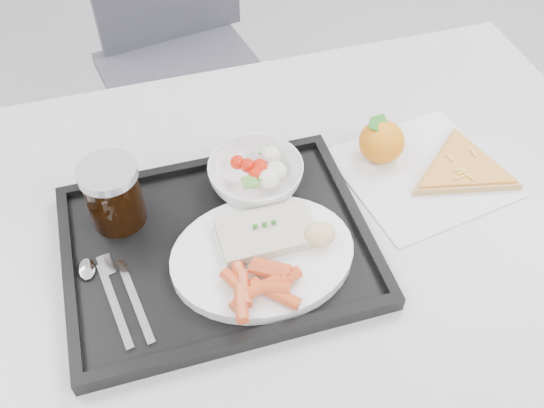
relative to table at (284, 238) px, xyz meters
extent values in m
cube|color=#B6B6B9|center=(0.00, 0.00, 0.05)|extent=(1.20, 0.80, 0.03)
cylinder|color=#47474C|center=(-0.54, 0.34, -0.32)|extent=(0.04, 0.04, 0.72)
cylinder|color=#47474C|center=(0.54, 0.34, -0.32)|extent=(0.04, 0.04, 0.72)
cube|color=#393941|center=(-0.04, 0.79, -0.23)|extent=(0.49, 0.49, 0.04)
cylinder|color=#47474C|center=(-0.22, 0.61, -0.47)|extent=(0.03, 0.03, 0.43)
cylinder|color=#47474C|center=(0.14, 0.61, -0.47)|extent=(0.03, 0.03, 0.43)
cylinder|color=#47474C|center=(-0.22, 0.97, -0.47)|extent=(0.03, 0.03, 0.43)
cylinder|color=#47474C|center=(0.14, 0.97, -0.47)|extent=(0.03, 0.03, 0.43)
cube|color=black|center=(-0.12, -0.04, 0.07)|extent=(0.45, 0.35, 0.01)
cube|color=black|center=(-0.12, 0.12, 0.09)|extent=(0.45, 0.02, 0.01)
cube|color=black|center=(-0.12, -0.21, 0.09)|extent=(0.45, 0.02, 0.01)
cube|color=black|center=(0.10, -0.04, 0.09)|extent=(0.02, 0.32, 0.01)
cube|color=black|center=(-0.34, -0.04, 0.09)|extent=(0.02, 0.32, 0.01)
cylinder|color=white|center=(-0.06, -0.09, 0.09)|extent=(0.27, 0.27, 0.02)
cube|color=beige|center=(-0.05, -0.06, 0.11)|extent=(0.14, 0.08, 0.02)
sphere|color=#236B1C|center=(-0.06, -0.06, 0.12)|extent=(0.01, 0.01, 0.01)
sphere|color=#236B1C|center=(-0.05, -0.06, 0.12)|extent=(0.01, 0.01, 0.01)
sphere|color=#236B1C|center=(-0.04, -0.06, 0.12)|extent=(0.01, 0.01, 0.01)
ellipsoid|color=#DCC479|center=(0.02, -0.09, 0.12)|extent=(0.06, 0.05, 0.03)
imported|color=white|center=(-0.03, 0.06, 0.11)|extent=(0.15, 0.15, 0.05)
cylinder|color=black|center=(-0.25, 0.05, 0.13)|extent=(0.08, 0.08, 0.10)
cylinder|color=#A5A8AD|center=(-0.25, 0.05, 0.18)|extent=(0.09, 0.09, 0.01)
cube|color=silver|center=(-0.28, -0.11, 0.08)|extent=(0.04, 0.15, 0.00)
ellipsoid|color=silver|center=(-0.31, -0.04, 0.09)|extent=(0.03, 0.04, 0.01)
cube|color=silver|center=(-0.25, -0.11, 0.08)|extent=(0.04, 0.15, 0.00)
cube|color=silver|center=(-0.28, -0.04, 0.08)|extent=(0.03, 0.04, 0.00)
cube|color=silver|center=(0.25, 0.02, 0.07)|extent=(0.28, 0.28, 0.00)
ellipsoid|color=orange|center=(0.19, 0.08, 0.10)|extent=(0.10, 0.10, 0.07)
cube|color=#236B1C|center=(0.19, 0.08, 0.13)|extent=(0.03, 0.05, 0.02)
cube|color=#236B1C|center=(0.19, 0.08, 0.13)|extent=(0.06, 0.05, 0.02)
cylinder|color=tan|center=(0.31, 0.00, 0.08)|extent=(0.27, 0.27, 0.01)
cylinder|color=#A53104|center=(0.31, 0.00, 0.08)|extent=(0.24, 0.24, 0.00)
cube|color=#EABC47|center=(0.30, -0.02, 0.09)|extent=(0.02, 0.00, 0.00)
cube|color=#EABC47|center=(0.30, -0.01, 0.09)|extent=(0.02, 0.01, 0.00)
cube|color=#EABC47|center=(0.29, -0.02, 0.09)|extent=(0.02, 0.00, 0.00)
cube|color=#EABC47|center=(0.31, -0.03, 0.09)|extent=(0.01, 0.02, 0.00)
cube|color=#EABC47|center=(0.34, 0.02, 0.09)|extent=(0.00, 0.02, 0.00)
cube|color=#EABC47|center=(0.30, 0.02, 0.09)|extent=(0.01, 0.02, 0.00)
cylinder|color=#CD481E|center=(-0.12, -0.18, 0.12)|extent=(0.03, 0.06, 0.02)
cylinder|color=#CD481E|center=(-0.07, -0.13, 0.11)|extent=(0.05, 0.04, 0.02)
cylinder|color=#CD481E|center=(-0.11, -0.13, 0.11)|extent=(0.02, 0.05, 0.02)
cylinder|color=#CD481E|center=(-0.11, -0.15, 0.12)|extent=(0.03, 0.06, 0.02)
cylinder|color=#CD481E|center=(-0.06, -0.18, 0.11)|extent=(0.05, 0.05, 0.02)
cylinder|color=#CD481E|center=(-0.05, -0.15, 0.11)|extent=(0.06, 0.04, 0.02)
cylinder|color=#CD481E|center=(-0.07, -0.16, 0.12)|extent=(0.06, 0.04, 0.02)
cylinder|color=#CD481E|center=(-0.11, -0.16, 0.11)|extent=(0.05, 0.05, 0.02)
cylinder|color=#CD481E|center=(-0.06, -0.13, 0.12)|extent=(0.06, 0.04, 0.02)
cylinder|color=#CD481E|center=(-0.08, -0.16, 0.12)|extent=(0.06, 0.03, 0.02)
cylinder|color=#CD481E|center=(-0.11, -0.14, 0.11)|extent=(0.04, 0.06, 0.02)
sphere|color=red|center=(-0.03, 0.05, 0.12)|extent=(0.02, 0.02, 0.02)
sphere|color=red|center=(-0.03, 0.05, 0.12)|extent=(0.02, 0.02, 0.02)
sphere|color=red|center=(-0.02, 0.06, 0.12)|extent=(0.02, 0.02, 0.02)
sphere|color=red|center=(-0.02, 0.06, 0.12)|extent=(0.02, 0.02, 0.02)
sphere|color=red|center=(-0.04, 0.07, 0.12)|extent=(0.02, 0.02, 0.02)
sphere|color=red|center=(-0.06, 0.08, 0.12)|extent=(0.02, 0.02, 0.02)
ellipsoid|color=silver|center=(0.00, 0.08, 0.12)|extent=(0.04, 0.04, 0.03)
ellipsoid|color=silver|center=(-0.02, 0.03, 0.12)|extent=(0.04, 0.04, 0.03)
ellipsoid|color=silver|center=(0.00, 0.05, 0.12)|extent=(0.04, 0.04, 0.03)
cube|color=#508933|center=(0.00, 0.09, 0.12)|extent=(0.03, 0.03, 0.00)
cube|color=#508933|center=(-0.05, 0.03, 0.12)|extent=(0.02, 0.02, 0.00)
cube|color=#508933|center=(-0.02, 0.04, 0.12)|extent=(0.02, 0.02, 0.00)
camera|label=1|loc=(-0.20, -0.60, 0.80)|focal=40.00mm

